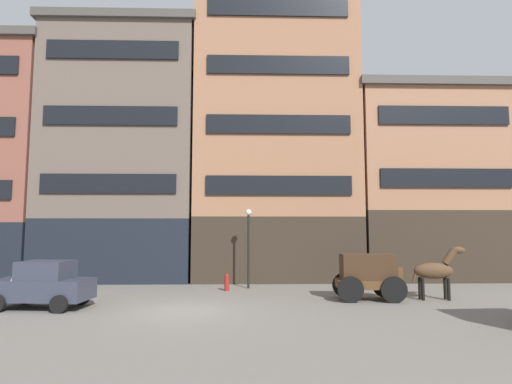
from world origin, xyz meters
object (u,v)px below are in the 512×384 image
sedan_light (43,285)px  draft_horse (436,270)px  fire_hydrant_curbside (227,282)px  streetlamp_curbside (249,237)px  pedestrian_officer (381,271)px  cargo_wagon (369,273)px

sedan_light → draft_horse: bearing=5.2°
sedan_light → fire_hydrant_curbside: size_ratio=4.62×
draft_horse → streetlamp_curbside: (-8.19, 3.64, 1.40)m
draft_horse → pedestrian_officer: (-1.47, 2.77, -0.29)m
draft_horse → pedestrian_officer: bearing=118.0°
cargo_wagon → draft_horse: size_ratio=1.27×
cargo_wagon → fire_hydrant_curbside: 6.96m
fire_hydrant_curbside → sedan_light: bearing=-148.5°
cargo_wagon → draft_horse: (2.95, -0.00, 0.12)m
cargo_wagon → sedan_light: 13.40m
streetlamp_curbside → fire_hydrant_curbside: streetlamp_curbside is taller
fire_hydrant_curbside → pedestrian_officer: bearing=-0.2°
cargo_wagon → fire_hydrant_curbside: (-6.33, 2.80, -0.72)m
draft_horse → sedan_light: (-16.27, -1.47, -0.36)m
cargo_wagon → pedestrian_officer: size_ratio=1.66×
streetlamp_curbside → cargo_wagon: bearing=-34.7°
pedestrian_officer → streetlamp_curbside: 6.98m
draft_horse → sedan_light: draft_horse is taller
cargo_wagon → streetlamp_curbside: bearing=145.3°
cargo_wagon → pedestrian_officer: cargo_wagon is taller
fire_hydrant_curbside → draft_horse: bearing=-16.8°
sedan_light → fire_hydrant_curbside: bearing=31.5°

